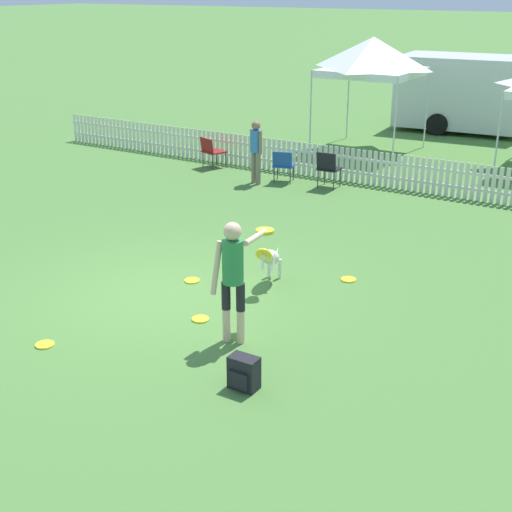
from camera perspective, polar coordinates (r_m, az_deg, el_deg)
name	(u,v)px	position (r m, az deg, el deg)	size (l,w,h in m)	color
ground_plane	(161,296)	(11.10, -7.61, -3.18)	(240.00, 240.00, 0.00)	#4C7A38
handler_person	(234,268)	(9.25, -1.75, -0.93)	(0.45, 1.10, 1.69)	beige
leaping_dog	(270,258)	(11.23, 1.12, -0.13)	(0.48, 1.05, 0.78)	beige
frisbee_near_handler	(348,279)	(11.67, 7.41, -1.87)	(0.25, 0.25, 0.02)	yellow
frisbee_near_dog	(45,345)	(9.96, -16.54, -6.82)	(0.25, 0.25, 0.02)	yellow
frisbee_midfield	(192,281)	(11.58, -5.13, -1.97)	(0.25, 0.25, 0.02)	yellow
frisbee_far_scatter	(200,319)	(10.27, -4.47, -5.05)	(0.25, 0.25, 0.02)	yellow
backpack_on_grass	(244,373)	(8.53, -1.00, -9.34)	(0.35, 0.25, 0.41)	black
picket_fence	(364,167)	(17.30, 8.60, 7.06)	(19.04, 0.04, 0.82)	silver
folding_chair_blue_left	(283,164)	(17.21, 2.19, 7.40)	(0.59, 0.60, 0.78)	#333338
folding_chair_center	(328,166)	(16.76, 5.78, 7.14)	(0.50, 0.52, 0.87)	#333338
folding_chair_green_right	(211,150)	(18.70, -3.61, 8.49)	(0.65, 0.66, 0.79)	#333338
canopy_tent_main	(373,57)	(20.58, 9.32, 15.47)	(2.52, 2.52, 3.14)	silver
spectator_standing	(256,147)	(17.01, 0.00, 8.75)	(0.39, 0.27, 1.50)	#7A705B
equipment_trailer	(464,92)	(24.42, 16.34, 12.51)	(4.93, 2.68, 2.35)	silver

